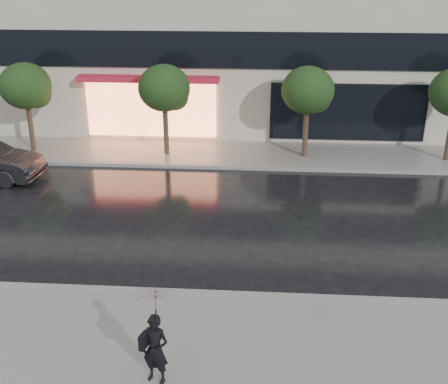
{
  "coord_description": "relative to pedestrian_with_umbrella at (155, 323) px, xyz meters",
  "views": [
    {
      "loc": [
        1.18,
        -13.19,
        8.04
      ],
      "look_at": [
        0.05,
        2.67,
        1.4
      ],
      "focal_mm": 45.0,
      "sensor_mm": 36.0,
      "label": 1
    }
  ],
  "objects": [
    {
      "name": "curb_far",
      "position": [
        0.79,
        12.77,
        -1.46
      ],
      "size": [
        60.0,
        0.25,
        0.14
      ],
      "primitive_type": "cube",
      "color": "gray",
      "rests_on": "ground"
    },
    {
      "name": "tree_mid_east",
      "position": [
        3.85,
        14.3,
        1.4
      ],
      "size": [
        2.2,
        2.2,
        3.99
      ],
      "color": "#33261C",
      "rests_on": "ground"
    },
    {
      "name": "ground",
      "position": [
        0.79,
        4.27,
        -1.53
      ],
      "size": [
        120.0,
        120.0,
        0.0
      ],
      "primitive_type": "plane",
      "color": "black",
      "rests_on": "ground"
    },
    {
      "name": "tree_mid_west",
      "position": [
        -2.15,
        14.3,
        1.4
      ],
      "size": [
        2.2,
        2.2,
        3.99
      ],
      "color": "#33261C",
      "rests_on": "ground"
    },
    {
      "name": "sidewalk_near",
      "position": [
        0.79,
        1.02,
        -1.47
      ],
      "size": [
        60.0,
        4.5,
        0.12
      ],
      "primitive_type": "cube",
      "color": "slate",
      "rests_on": "ground"
    },
    {
      "name": "tree_far_west",
      "position": [
        -8.15,
        14.3,
        1.4
      ],
      "size": [
        2.2,
        2.2,
        3.99
      ],
      "color": "#33261C",
      "rests_on": "ground"
    },
    {
      "name": "curb_near",
      "position": [
        0.79,
        3.27,
        -1.46
      ],
      "size": [
        60.0,
        0.25,
        0.14
      ],
      "primitive_type": "cube",
      "color": "gray",
      "rests_on": "ground"
    },
    {
      "name": "pedestrian_with_umbrella",
      "position": [
        0.0,
        0.0,
        0.0
      ],
      "size": [
        1.06,
        1.07,
        2.16
      ],
      "rotation": [
        0.0,
        0.0,
        -0.29
      ],
      "color": "black",
      "rests_on": "sidewalk_near"
    },
    {
      "name": "sidewalk_far",
      "position": [
        0.79,
        14.52,
        -1.47
      ],
      "size": [
        60.0,
        3.5,
        0.12
      ],
      "primitive_type": "cube",
      "color": "slate",
      "rests_on": "ground"
    }
  ]
}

